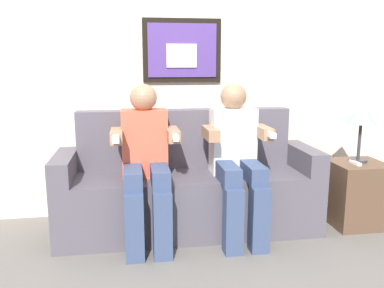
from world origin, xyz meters
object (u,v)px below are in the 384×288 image
Objects in this scene: side_table_right at (356,193)px; table_lamp at (362,116)px; person_on_left at (145,159)px; person_on_right at (237,155)px; couch at (188,190)px; spare_remote_on_table at (355,163)px.

table_lamp reaches higher than side_table_right.
person_on_left is 0.65m from person_on_right.
person_on_left reaches higher than couch.
person_on_right is (0.32, -0.17, 0.29)m from couch.
spare_remote_on_table is at bearing -6.70° from couch.
person_on_right is 1.05m from side_table_right.
person_on_right reaches higher than table_lamp.
person_on_right is 2.22× the size of side_table_right.
table_lamp is at bearing 47.76° from spare_remote_on_table.
person_on_left and person_on_right have the same top height.
couch is 1.73× the size of person_on_left.
table_lamp is at bearing 70.55° from side_table_right.
couch reaches higher than spare_remote_on_table.
side_table_right is at bearing 3.54° from person_on_right.
person_on_right is 1.03m from table_lamp.
spare_remote_on_table is (1.58, 0.02, -0.10)m from person_on_left.
side_table_right is 1.09× the size of table_lamp.
person_on_left is 2.41× the size of table_lamp.
person_on_right is at bearing -178.81° from spare_remote_on_table.
person_on_left reaches higher than side_table_right.
side_table_right is at bearing -4.62° from couch.
table_lamp is at bearing 5.24° from person_on_right.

